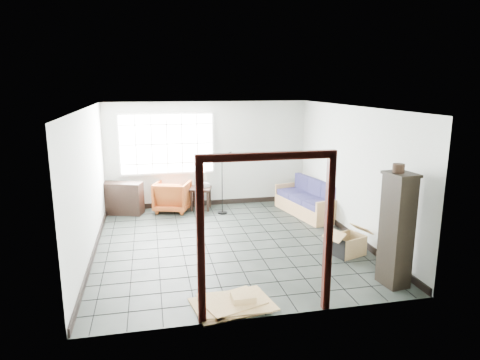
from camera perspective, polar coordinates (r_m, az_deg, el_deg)
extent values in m
plane|color=black|center=(8.39, -1.54, -8.38)|extent=(5.50, 5.50, 0.00)
cube|color=beige|center=(10.68, -4.30, 3.43)|extent=(5.00, 0.02, 2.60)
cube|color=beige|center=(5.43, 3.73, -5.78)|extent=(5.00, 0.02, 2.60)
cube|color=beige|center=(7.96, -19.59, -0.50)|extent=(0.02, 5.50, 2.60)
cube|color=beige|center=(8.81, 14.61, 1.05)|extent=(0.02, 5.50, 2.60)
cube|color=white|center=(7.84, -1.66, 9.65)|extent=(5.00, 5.50, 0.02)
cube|color=black|center=(10.93, -4.18, -3.02)|extent=(4.95, 0.03, 0.12)
cube|color=black|center=(8.31, -18.81, -8.84)|extent=(0.03, 5.45, 0.12)
cube|color=black|center=(9.12, 14.06, -6.60)|extent=(0.03, 5.45, 0.12)
cube|color=silver|center=(10.51, -9.72, 4.78)|extent=(2.32, 0.06, 1.52)
cube|color=white|center=(10.47, -9.71, 4.75)|extent=(2.20, 0.02, 1.40)
cube|color=#38110C|center=(5.40, -5.27, -8.72)|extent=(0.10, 0.08, 2.10)
cube|color=#38110C|center=(5.83, 11.70, -7.30)|extent=(0.10, 0.08, 2.10)
cube|color=#38110C|center=(5.27, 3.72, 3.19)|extent=(1.80, 0.08, 0.10)
cube|color=#B48051|center=(10.23, 8.88, -3.68)|extent=(1.04, 1.86, 0.32)
cube|color=#B48051|center=(9.48, 11.85, -4.35)|extent=(0.70, 0.19, 0.56)
cube|color=#B48051|center=(10.93, 6.36, -1.86)|extent=(0.70, 0.19, 0.56)
cube|color=#B48051|center=(10.31, 10.42, -1.73)|extent=(0.43, 1.73, 0.61)
cube|color=#211C46|center=(9.69, 10.68, -3.27)|extent=(0.73, 0.68, 0.14)
cube|color=#211C46|center=(9.78, 11.96, -1.90)|extent=(0.23, 0.57, 0.46)
cube|color=#211C46|center=(10.16, 8.84, -2.46)|extent=(0.73, 0.68, 0.14)
cube|color=#211C46|center=(10.24, 10.08, -1.16)|extent=(0.23, 0.57, 0.46)
cube|color=#211C46|center=(10.63, 7.17, -1.72)|extent=(0.73, 0.68, 0.14)
cube|color=#211C46|center=(10.71, 8.37, -0.49)|extent=(0.23, 0.57, 0.46)
imported|color=#984816|center=(10.44, -8.97, -1.93)|extent=(0.99, 0.96, 0.81)
cube|color=black|center=(10.47, -5.27, -1.18)|extent=(0.61, 0.61, 0.06)
cube|color=black|center=(10.38, -6.48, -2.85)|extent=(0.06, 0.06, 0.49)
cube|color=black|center=(10.32, -4.32, -2.89)|extent=(0.06, 0.06, 0.49)
cube|color=black|center=(10.76, -6.13, -2.29)|extent=(0.06, 0.06, 0.49)
cube|color=black|center=(10.70, -4.04, -2.33)|extent=(0.06, 0.06, 0.49)
cylinder|color=black|center=(10.51, -5.11, -0.59)|extent=(0.11, 0.11, 0.13)
cylinder|color=black|center=(10.48, -5.12, 0.01)|extent=(0.03, 0.03, 0.09)
cone|color=beige|center=(10.46, -5.14, 0.56)|extent=(0.28, 0.28, 0.19)
cube|color=silver|center=(10.52, -4.93, -0.68)|extent=(0.32, 0.28, 0.09)
cylinder|color=black|center=(10.46, -5.55, -0.77)|extent=(0.04, 0.06, 0.06)
cylinder|color=black|center=(10.23, -2.36, -4.37)|extent=(0.25, 0.25, 0.03)
cylinder|color=black|center=(10.05, -2.40, -0.61)|extent=(0.02, 0.02, 1.37)
cylinder|color=black|center=(9.89, -1.78, 3.44)|extent=(0.23, 0.04, 0.12)
sphere|color=black|center=(9.89, -1.12, 3.08)|extent=(0.13, 0.13, 0.12)
cube|color=black|center=(10.46, -15.50, -2.37)|extent=(1.05, 0.67, 0.76)
cube|color=black|center=(10.46, -15.51, -2.31)|extent=(0.97, 0.60, 0.03)
cube|color=black|center=(6.86, 20.14, -6.37)|extent=(0.38, 0.47, 1.73)
cube|color=black|center=(6.64, 20.71, 0.73)|extent=(0.42, 0.52, 0.04)
cylinder|color=black|center=(6.62, 20.38, 1.48)|extent=(0.23, 0.23, 0.13)
cube|color=olive|center=(8.10, 14.06, -9.48)|extent=(0.64, 0.57, 0.02)
cube|color=black|center=(7.86, 12.75, -8.78)|extent=(0.16, 0.41, 0.36)
cube|color=olive|center=(8.22, 15.44, -7.97)|extent=(0.16, 0.41, 0.36)
cube|color=olive|center=(7.90, 15.22, -8.80)|extent=(0.51, 0.19, 0.36)
cube|color=olive|center=(8.18, 13.07, -7.94)|extent=(0.51, 0.19, 0.36)
cube|color=olive|center=(7.73, 12.44, -7.22)|extent=(0.33, 0.47, 0.15)
cube|color=olive|center=(8.19, 15.90, -6.26)|extent=(0.33, 0.47, 0.15)
cube|color=olive|center=(6.21, -0.95, -16.25)|extent=(1.21, 0.96, 0.02)
cube|color=olive|center=(6.20, -0.95, -16.07)|extent=(0.96, 0.72, 0.02)
cube|color=olive|center=(6.19, -0.95, -15.89)|extent=(0.97, 0.83, 0.02)
cube|color=olive|center=(6.16, 0.43, -15.41)|extent=(0.32, 0.26, 0.09)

